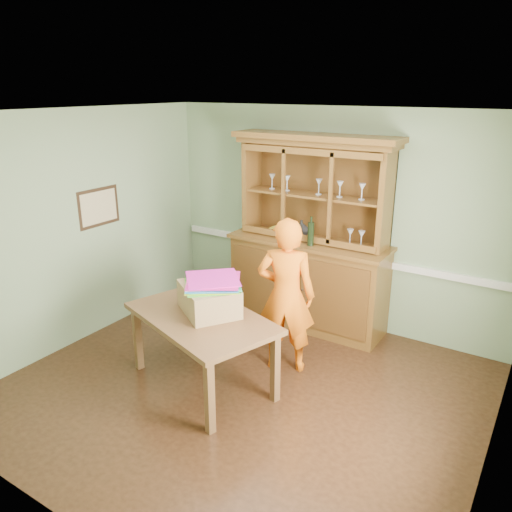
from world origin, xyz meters
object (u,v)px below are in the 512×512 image
Objects in this scene: dining_table at (202,324)px; person at (286,296)px; china_hutch at (309,262)px; cardboard_box at (209,299)px.

person reaches higher than dining_table.
china_hutch reaches higher than person.
cardboard_box is at bearing -98.39° from china_hutch.
dining_table is at bearing -96.25° from cardboard_box.
china_hutch is 3.95× the size of cardboard_box.
china_hutch reaches higher than cardboard_box.
cardboard_box is at bearing 102.25° from dining_table.
china_hutch is 1.74m from cardboard_box.
dining_table is 0.26m from cardboard_box.
china_hutch is 1.42× the size of person.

